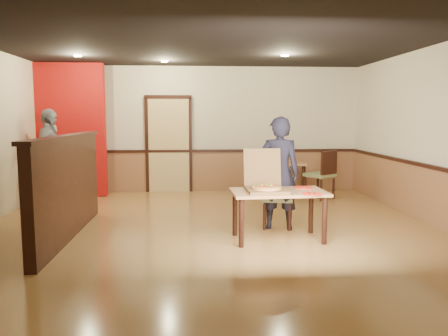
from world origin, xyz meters
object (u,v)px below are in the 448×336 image
Objects in this scene: diner_chair at (277,194)px; side_table at (292,170)px; side_chair_right at (323,173)px; diner at (279,173)px; passerby at (50,157)px; main_table at (278,198)px; pizza_box at (266,186)px; side_chair_left at (275,176)px; condiment at (285,158)px.

side_table is (0.85, 2.74, 0.03)m from diner_chair.
side_table is (-0.49, 0.61, -0.02)m from side_chair_right.
diner is at bearing -106.54° from side_table.
main_table is at bearing -125.56° from passerby.
side_table is at bearing 83.52° from diner_chair.
diner reaches higher than side_chair_right.
pizza_box is at bearing 24.49° from side_chair_right.
condiment is at bearing -73.35° from side_chair_left.
side_chair_left is 1.40× the size of pizza_box.
side_chair_left is 5.38× the size of condiment.
condiment is at bearing -80.22° from passerby.
passerby reaches higher than diner_chair.
diner reaches higher than pizza_box.
side_chair_right is at bearing -51.05° from side_table.
diner_chair is at bearing 22.07° from side_chair_right.
side_chair_right reaches higher than condiment.
side_chair_right is at bearing 57.93° from pizza_box.
passerby is 4.84m from condiment.
diner_chair reaches higher than side_chair_left.
pizza_box reaches higher than main_table.
main_table is 7.89× the size of condiment.
condiment is (0.83, 3.61, 0.20)m from main_table.
condiment is at bearing -90.86° from diner.
diner_chair is at bearing -116.82° from passerby.
side_chair_right reaches higher than main_table.
side_table is at bearing -86.73° from side_chair_right.
diner_chair is 2.16m from side_chair_left.
side_chair_right reaches higher than side_chair_left.
diner is (-0.36, -2.28, 0.36)m from side_chair_left.
side_chair_left is (0.35, 2.14, -0.01)m from diner_chair.
side_table is 3.68m from pizza_box.
main_table is 2.05× the size of pizza_box.
condiment is at bearing 87.01° from diner_chair.
main_table is at bearing 122.66° from side_chair_left.
side_chair_right is 1.24× the size of side_table.
pizza_box reaches higher than side_table.
main_table is at bearing 27.24° from side_chair_right.
pizza_box is (-1.15, -3.48, 0.23)m from side_table.
main_table is at bearing 91.18° from diner.
pizza_box reaches higher than side_chair_left.
side_chair_left is 1.12× the size of side_table.
side_chair_right reaches higher than diner_chair.
diner_chair is 0.54× the size of diner.
diner_chair is at bearing 122.74° from side_chair_left.
passerby is (-4.05, 1.97, 0.42)m from diner_chair.
side_chair_left is 4.43m from passerby.
side_table is (0.97, 3.48, -0.05)m from main_table.
diner is at bearing -118.53° from passerby.
side_chair_right is 3.32m from pizza_box.
condiment is (4.75, 0.89, -0.14)m from passerby.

